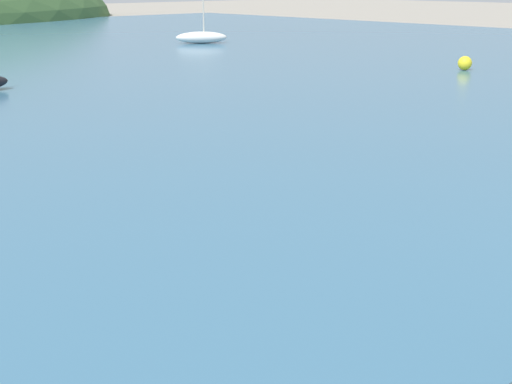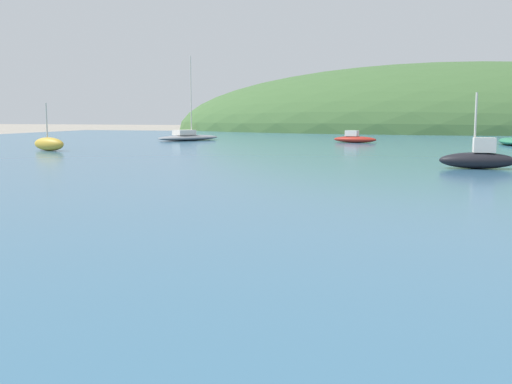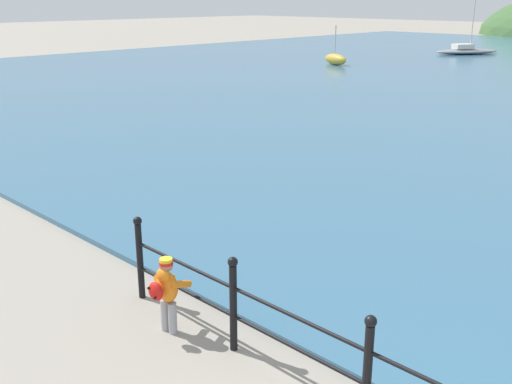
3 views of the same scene
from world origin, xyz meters
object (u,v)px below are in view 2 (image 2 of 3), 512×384
Objects in this scene: boat_red_dinghy at (188,137)px; boat_white_sailboat at (49,144)px; boat_blue_hull at (512,141)px; boat_nearest_quay at (355,139)px; boat_green_fishing at (478,158)px.

boat_white_sailboat is at bearing -100.86° from boat_red_dinghy.
boat_blue_hull is 1.48× the size of boat_nearest_quay.
boat_red_dinghy is (-11.17, 0.02, 0.01)m from boat_nearest_quay.
boat_green_fishing is (-3.41, -16.90, 0.13)m from boat_blue_hull.
boat_green_fishing is 1.07× the size of boat_white_sailboat.
boat_red_dinghy is 2.44× the size of boat_white_sailboat.
boat_nearest_quay is (-9.17, 0.28, 0.04)m from boat_blue_hull.
boat_white_sailboat is (-22.72, -12.08, 0.13)m from boat_blue_hull.
boat_nearest_quay reaches higher than boat_blue_hull.
boat_red_dinghy reaches higher than boat_blue_hull.
boat_nearest_quay is 0.52× the size of boat_red_dinghy.
boat_green_fishing is 0.44× the size of boat_red_dinghy.
boat_blue_hull is 1.75× the size of boat_green_fishing.
boat_white_sailboat is at bearing -137.64° from boat_nearest_quay.
boat_nearest_quay is at bearing 42.36° from boat_white_sailboat.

